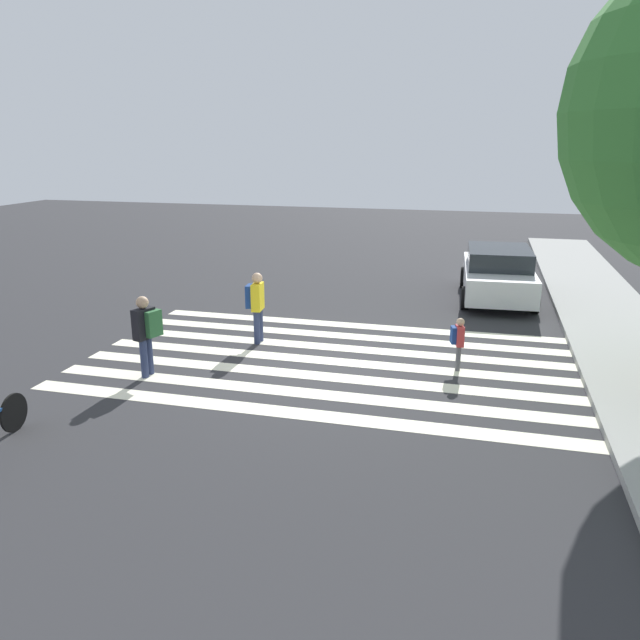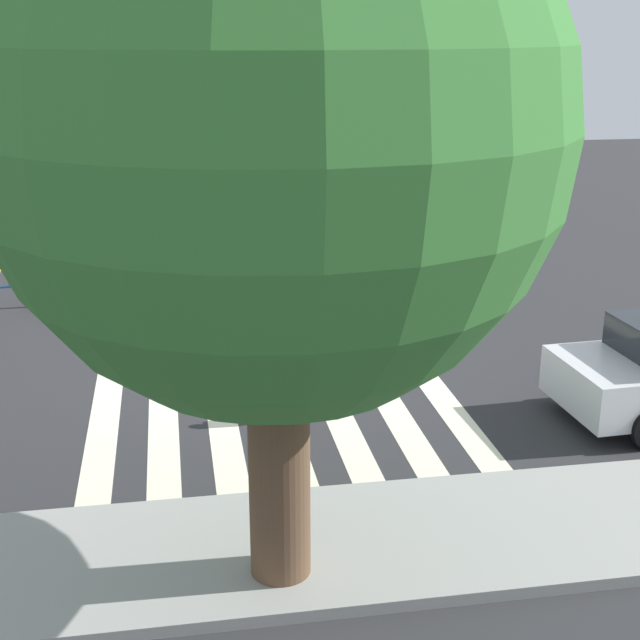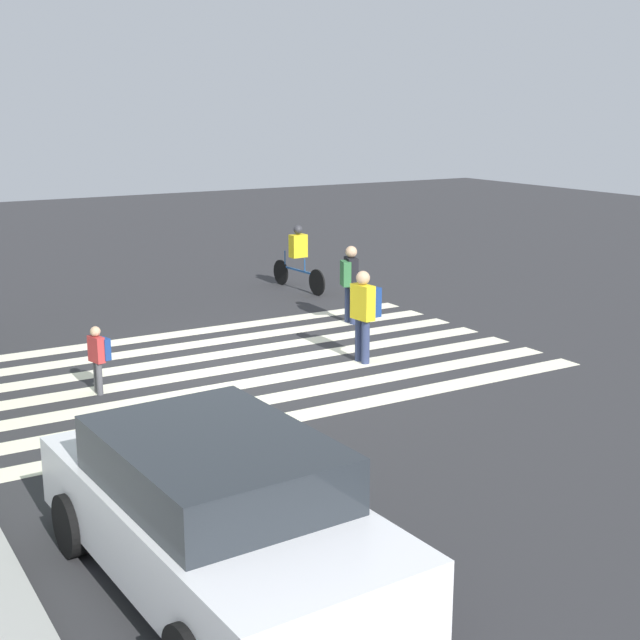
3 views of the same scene
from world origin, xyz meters
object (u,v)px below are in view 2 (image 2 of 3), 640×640
pedestrian_adult_yellow_jacket (292,382)px  pedestrian_adult_blue_shirt (164,269)px  street_tree (274,127)px  pedestrian_child_with_backpack (293,280)px

pedestrian_adult_yellow_jacket → pedestrian_adult_blue_shirt: pedestrian_adult_blue_shirt is taller
pedestrian_adult_blue_shirt → pedestrian_adult_yellow_jacket: bearing=-53.7°
pedestrian_adult_yellow_jacket → pedestrian_adult_blue_shirt: size_ratio=0.67×
street_tree → pedestrian_adult_blue_shirt: 10.74m
pedestrian_child_with_backpack → pedestrian_adult_yellow_jacket: 4.56m
pedestrian_adult_blue_shirt → pedestrian_child_with_backpack: bearing=-9.1°
street_tree → pedestrian_adult_yellow_jacket: size_ratio=7.05×
pedestrian_child_with_backpack → pedestrian_adult_blue_shirt: size_ratio=1.01×
street_tree → pedestrian_child_with_backpack: bearing=-99.0°
pedestrian_child_with_backpack → pedestrian_adult_yellow_jacket: pedestrian_child_with_backpack is taller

